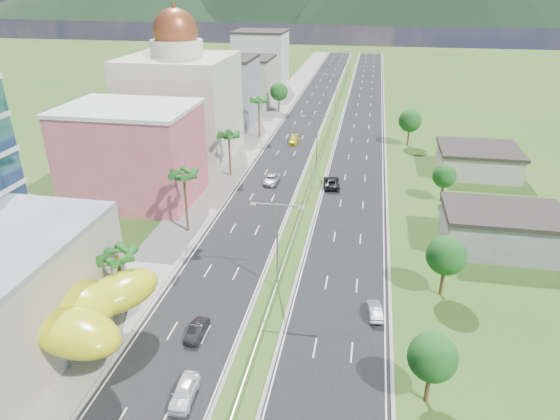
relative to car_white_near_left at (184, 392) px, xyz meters
The scene contains 34 objects.
ground 9.93m from the car_white_near_left, 61.13° to the left, with size 500.00×500.00×0.00m, color #2D5119.
road_left 98.70m from the car_white_near_left, 91.58° to the left, with size 11.00×260.00×0.04m, color black.
road_right 99.43m from the car_white_near_left, 82.91° to the left, with size 11.00×260.00×0.04m, color black.
sidewalk_left 99.42m from the car_white_near_left, 97.06° to the left, with size 7.00×260.00×0.12m, color gray.
median_guardrail 80.79m from the car_white_near_left, 86.61° to the left, with size 0.10×216.06×0.76m.
streetlight_median_b 20.16m from the car_white_near_left, 75.64° to the left, with size 6.04×0.25×11.00m.
streetlight_median_c 59.15m from the car_white_near_left, 85.34° to the left, with size 6.04×0.25×11.00m.
streetlight_median_d 103.94m from the car_white_near_left, 87.36° to the left, with size 6.04×0.25×11.00m.
streetlight_median_e 148.86m from the car_white_near_left, 88.16° to the left, with size 6.04×0.25×11.00m.
lime_canopy 16.45m from the car_white_near_left, 162.98° to the left, with size 18.00×15.00×7.40m.
pink_shophouse 47.30m from the car_white_near_left, 119.73° to the left, with size 20.00×15.00×15.00m, color #C3505F.
domed_building 68.58m from the car_white_near_left, 110.04° to the left, with size 20.00×20.00×28.70m.
midrise_grey 91.69m from the car_white_near_left, 104.07° to the left, with size 16.00×15.00×16.00m, color slate.
midrise_beige 113.01m from the car_white_near_left, 101.35° to the left, with size 16.00×15.00×13.00m, color #ADA38F.
midrise_white 135.74m from the car_white_near_left, 99.44° to the left, with size 16.00×15.00×18.00m, color silver.
shed_near 47.01m from the car_white_near_left, 45.76° to the left, with size 15.00×10.00×5.00m, color slate.
shed_far 72.56m from the car_white_near_left, 61.35° to the left, with size 14.00×12.00×4.40m, color #ADA38F.
palm_tree_b 16.36m from the car_white_near_left, 135.16° to the left, with size 3.60×3.60×8.10m.
palm_tree_c 33.38m from the car_white_near_left, 109.27° to the left, with size 3.60×3.60×9.60m.
palm_tree_d 55.13m from the car_white_near_left, 101.30° to the left, with size 3.60×3.60×8.60m.
palm_tree_e 79.74m from the car_white_near_left, 97.76° to the left, with size 3.60×3.60×9.40m.
leafy_tree_lfar 104.32m from the car_white_near_left, 95.91° to the left, with size 4.90×4.90×8.05m.
leafy_tree_ra 21.46m from the car_white_near_left, ahead, with size 4.20×4.20×6.90m.
leafy_tree_rb 31.80m from the car_white_near_left, 40.99° to the left, with size 4.55×4.55×7.47m.
leafy_tree_rc 55.66m from the car_white_near_left, 61.18° to the left, with size 3.85×3.85×6.33m.
leafy_tree_rd 82.03m from the car_white_near_left, 73.85° to the left, with size 4.90×4.90×8.05m.
mountain_ridge 463.22m from the car_white_near_left, 81.96° to the left, with size 860.00×140.00×90.00m, color black, non-canonical shape.
car_white_near_left is the anchor object (origin of this frame).
car_dark_left 8.55m from the car_white_near_left, 101.68° to the left, with size 1.39×3.99×1.32m, color black.
car_silver_mid_left 51.44m from the car_white_near_left, 92.71° to the left, with size 2.37×5.14×1.43m, color #B2B4BB.
car_yellow_far_left 75.93m from the car_white_near_left, 91.71° to the left, with size 2.00×4.93×1.43m, color gold.
car_silver_right 22.16m from the car_white_near_left, 42.96° to the left, with size 1.39×3.99×1.31m, color #9B9DA2.
car_dark_far_right 52.27m from the car_white_near_left, 80.82° to the left, with size 2.72×5.89×1.64m, color black.
motorcycle 19.16m from the car_white_near_left, 113.12° to the left, with size 0.54×1.79×1.14m, color black.
Camera 1 is at (9.31, -39.30, 33.48)m, focal length 32.00 mm.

